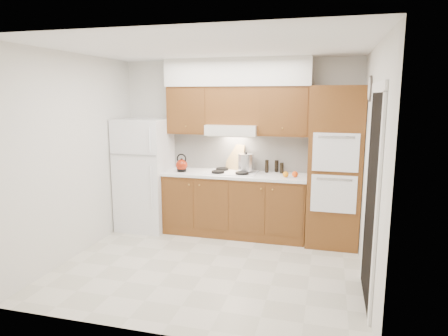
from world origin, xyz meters
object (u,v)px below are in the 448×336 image
object	(u,v)px
kettle	(182,165)
stock_pot	(246,163)
fridge	(145,174)
oven_cabinet	(334,167)

from	to	relation	value
kettle	stock_pot	size ratio (longest dim) A/B	0.73
fridge	oven_cabinet	bearing A→B (deg)	0.70
oven_cabinet	kettle	bearing A→B (deg)	-178.13
stock_pot	fridge	bearing A→B (deg)	-174.83
fridge	stock_pot	world-z (taller)	fridge
kettle	fridge	bearing A→B (deg)	163.02
fridge	kettle	world-z (taller)	fridge
fridge	kettle	bearing A→B (deg)	-3.38
fridge	oven_cabinet	world-z (taller)	oven_cabinet
oven_cabinet	fridge	bearing A→B (deg)	-179.30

